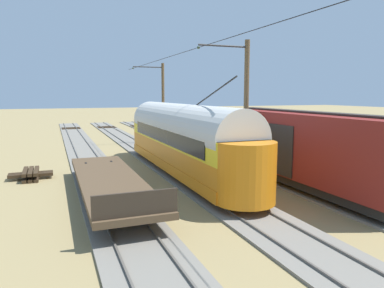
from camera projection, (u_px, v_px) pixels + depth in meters
name	position (u px, v px, depth m)	size (l,w,h in m)	color
ground_plane	(171.00, 167.00, 24.33)	(220.00, 220.00, 0.00)	#937F51
track_streetcar_siding	(234.00, 161.00, 26.37)	(2.80, 80.00, 0.18)	slate
track_adjacent_siding	(170.00, 166.00, 24.61)	(2.80, 80.00, 0.18)	slate
track_third_siding	(95.00, 171.00, 22.86)	(2.80, 80.00, 0.18)	slate
vintage_streetcar	(182.00, 138.00, 21.89)	(2.65, 17.91, 5.48)	orange
coach_adjacent	(303.00, 146.00, 18.95)	(2.96, 12.75, 3.85)	maroon
flatcar_far_siding	(110.00, 181.00, 16.91)	(2.80, 11.96, 1.60)	brown
catenary_pole_foreground	(162.00, 102.00, 35.34)	(3.12, 0.28, 7.84)	brown
catenary_pole_mid_near	(245.00, 108.00, 20.28)	(3.12, 0.28, 7.84)	brown
overhead_wire_run	(194.00, 49.00, 19.59)	(2.92, 36.59, 0.18)	black
spare_tie_stack	(31.00, 174.00, 20.97)	(2.40, 2.40, 0.54)	#382819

